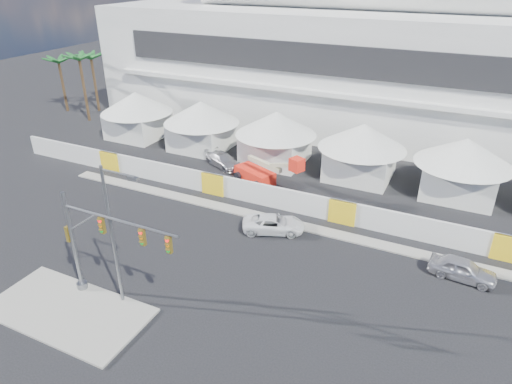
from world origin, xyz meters
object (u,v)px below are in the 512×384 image
at_px(traffic_mast, 95,245).
at_px(sedan_silver, 463,269).
at_px(streetlight_median, 114,229).
at_px(pickup_curb, 274,224).
at_px(boom_lift, 262,172).
at_px(lot_car_c, 223,160).

bearing_deg(traffic_mast, sedan_silver, 30.49).
distance_m(traffic_mast, streetlight_median, 2.11).
xyz_separation_m(sedan_silver, traffic_mast, (-20.19, -11.89, 3.24)).
height_order(pickup_curb, boom_lift, boom_lift).
xyz_separation_m(sedan_silver, lot_car_c, (-23.57, 9.47, -0.04)).
height_order(sedan_silver, pickup_curb, sedan_silver).
height_order(pickup_curb, lot_car_c, lot_car_c).
xyz_separation_m(lot_car_c, boom_lift, (5.29, -1.81, 0.41)).
distance_m(lot_car_c, traffic_mast, 21.87).
relative_size(sedan_silver, pickup_curb, 0.89).
relative_size(traffic_mast, boom_lift, 1.00).
relative_size(lot_car_c, streetlight_median, 0.52).
relative_size(sedan_silver, lot_car_c, 0.91).
relative_size(sedan_silver, boom_lift, 0.51).
relative_size(streetlight_median, boom_lift, 1.09).
bearing_deg(lot_car_c, traffic_mast, -144.57).
height_order(lot_car_c, boom_lift, boom_lift).
distance_m(pickup_curb, streetlight_median, 13.54).
distance_m(streetlight_median, boom_lift, 19.81).
distance_m(pickup_curb, boom_lift, 8.88).
bearing_deg(boom_lift, pickup_curb, -36.07).
relative_size(lot_car_c, boom_lift, 0.57).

